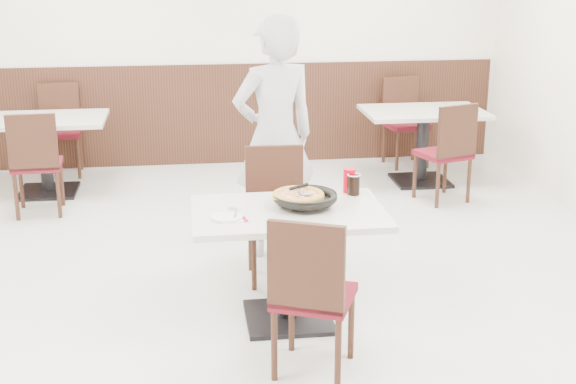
{
  "coord_description": "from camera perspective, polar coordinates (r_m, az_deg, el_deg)",
  "views": [
    {
      "loc": [
        -0.5,
        -5.2,
        2.33
      ],
      "look_at": [
        0.15,
        -0.3,
        0.8
      ],
      "focal_mm": 50.0,
      "sensor_mm": 36.0,
      "label": 1
    }
  ],
  "objects": [
    {
      "name": "bg_chair_left_far",
      "position": [
        8.71,
        -15.92,
        4.2
      ],
      "size": [
        0.44,
        0.44,
        0.95
      ],
      "primitive_type": null,
      "rotation": [
        0.0,
        0.0,
        3.2
      ],
      "color": "black",
      "rests_on": "floor"
    },
    {
      "name": "bg_chair_right_near",
      "position": [
        7.67,
        10.97,
        2.84
      ],
      "size": [
        0.54,
        0.54,
        0.95
      ],
      "primitive_type": null,
      "rotation": [
        0.0,
        0.0,
        0.34
      ],
      "color": "black",
      "rests_on": "floor"
    },
    {
      "name": "pizza_server",
      "position": [
        5.03,
        1.24,
        -0.04
      ],
      "size": [
        0.1,
        0.11,
        0.0
      ],
      "primitive_type": "cube",
      "rotation": [
        0.0,
        0.0,
        0.24
      ],
      "color": "silver",
      "rests_on": "pizza"
    },
    {
      "name": "red_cup",
      "position": [
        5.35,
        4.39,
        0.83
      ],
      "size": [
        0.09,
        0.09,
        0.16
      ],
      "primitive_type": "cylinder",
      "rotation": [
        0.0,
        0.0,
        0.07
      ],
      "color": "#AA000F",
      "rests_on": "main_table"
    },
    {
      "name": "fork",
      "position": [
        4.89,
        -3.74,
        -1.51
      ],
      "size": [
        0.04,
        0.17,
        0.0
      ],
      "primitive_type": "cube",
      "rotation": [
        0.0,
        0.0,
        -0.14
      ],
      "color": "silver",
      "rests_on": "side_plate"
    },
    {
      "name": "chair_far",
      "position": [
        5.72,
        -0.79,
        -1.77
      ],
      "size": [
        0.43,
        0.43,
        0.95
      ],
      "primitive_type": null,
      "rotation": [
        0.0,
        0.0,
        3.12
      ],
      "color": "black",
      "rests_on": "floor"
    },
    {
      "name": "wall_front",
      "position": [
        2.0,
        7.93,
        -10.62
      ],
      "size": [
        6.0,
        0.04,
        2.8
      ],
      "primitive_type": "cube",
      "color": "silver",
      "rests_on": "floor"
    },
    {
      "name": "side_plate",
      "position": [
        4.86,
        -4.37,
        -1.76
      ],
      "size": [
        0.21,
        0.21,
        0.01
      ],
      "primitive_type": "cylinder",
      "rotation": [
        0.0,
        0.0,
        0.07
      ],
      "color": "silver",
      "rests_on": "napkin"
    },
    {
      "name": "trivet",
      "position": [
        5.01,
        0.78,
        -0.99
      ],
      "size": [
        0.12,
        0.12,
        0.04
      ],
      "primitive_type": "cylinder",
      "rotation": [
        0.0,
        0.0,
        0.07
      ],
      "color": "black",
      "rests_on": "main_table"
    },
    {
      "name": "bg_chair_right_far",
      "position": [
        8.86,
        8.42,
        4.88
      ],
      "size": [
        0.48,
        0.48,
        0.95
      ],
      "primitive_type": null,
      "rotation": [
        0.0,
        0.0,
        3.31
      ],
      "color": "black",
      "rests_on": "floor"
    },
    {
      "name": "diner_person",
      "position": [
        6.12,
        -0.96,
        3.91
      ],
      "size": [
        0.78,
        0.63,
        1.85
      ],
      "primitive_type": "imported",
      "rotation": [
        0.0,
        0.0,
        3.46
      ],
      "color": "silver",
      "rests_on": "floor"
    },
    {
      "name": "main_table",
      "position": [
        5.12,
        0.03,
        -5.27
      ],
      "size": [
        1.25,
        0.88,
        0.75
      ],
      "primitive_type": null,
      "rotation": [
        0.0,
        0.0,
        0.07
      ],
      "color": "beige",
      "rests_on": "floor"
    },
    {
      "name": "floor",
      "position": [
        5.72,
        -1.9,
        -6.87
      ],
      "size": [
        7.0,
        7.0,
        0.0
      ],
      "primitive_type": "plane",
      "color": "beige",
      "rests_on": "ground"
    },
    {
      "name": "bg_table_right",
      "position": [
        8.25,
        9.51,
        3.21
      ],
      "size": [
        1.3,
        0.95,
        0.75
      ],
      "primitive_type": null,
      "rotation": [
        0.0,
        0.0,
        0.13
      ],
      "color": "beige",
      "rests_on": "floor"
    },
    {
      "name": "bg_table_left",
      "position": [
        8.12,
        -16.87,
        2.48
      ],
      "size": [
        1.2,
        0.8,
        0.75
      ],
      "primitive_type": null,
      "rotation": [
        0.0,
        0.0,
        0.0
      ],
      "color": "beige",
      "rests_on": "floor"
    },
    {
      "name": "wainscot_back",
      "position": [
        8.88,
        -4.19,
        5.54
      ],
      "size": [
        5.9,
        0.03,
        1.1
      ],
      "primitive_type": "cube",
      "color": "black",
      "rests_on": "floor"
    },
    {
      "name": "wall_back",
      "position": [
        8.77,
        -4.32,
        11.02
      ],
      "size": [
        6.0,
        0.04,
        2.8
      ],
      "primitive_type": "cube",
      "color": "silver",
      "rests_on": "floor"
    },
    {
      "name": "bg_chair_left_near",
      "position": [
        7.5,
        -17.42,
        2.03
      ],
      "size": [
        0.44,
        0.44,
        0.95
      ],
      "primitive_type": null,
      "rotation": [
        0.0,
        0.0,
        0.06
      ],
      "color": "black",
      "rests_on": "floor"
    },
    {
      "name": "napkin",
      "position": [
        4.84,
        -4.06,
        -1.91
      ],
      "size": [
        0.17,
        0.17,
        0.0
      ],
      "primitive_type": "cube",
      "rotation": [
        0.0,
        0.0,
        0.21
      ],
      "color": "white",
      "rests_on": "main_table"
    },
    {
      "name": "pizza_pan",
      "position": [
        5.04,
        1.21,
        -0.61
      ],
      "size": [
        0.4,
        0.4,
        0.01
      ],
      "primitive_type": "cylinder",
      "rotation": [
        0.0,
        0.0,
        0.07
      ],
      "color": "black",
      "rests_on": "trivet"
    },
    {
      "name": "cola_glass",
      "position": [
        5.3,
        4.7,
        0.49
      ],
      "size": [
        0.08,
        0.08,
        0.13
      ],
      "primitive_type": "cylinder",
      "rotation": [
        0.0,
        0.0,
        0.07
      ],
      "color": "black",
      "rests_on": "main_table"
    },
    {
      "name": "pizza",
      "position": [
        5.03,
        0.73,
        -0.41
      ],
      "size": [
        0.35,
        0.35,
        0.02
      ],
      "primitive_type": "cylinder",
      "rotation": [
        0.0,
        0.0,
        0.07
      ],
      "color": "gold",
      "rests_on": "pizza_pan"
    },
    {
      "name": "chair_near",
      "position": [
        4.5,
        1.87,
        -7.16
      ],
      "size": [
        0.55,
        0.55,
        0.95
      ],
      "primitive_type": null,
      "rotation": [
        0.0,
        0.0,
        -0.41
      ],
      "color": "black",
      "rests_on": "floor"
    }
  ]
}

